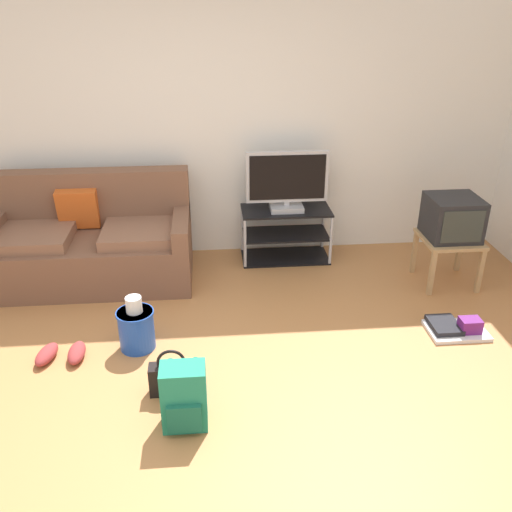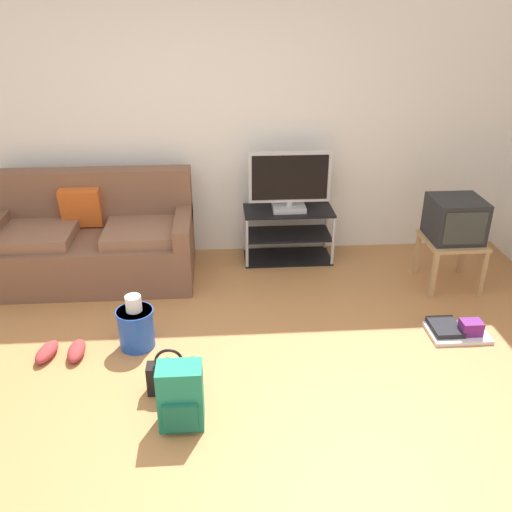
{
  "view_description": "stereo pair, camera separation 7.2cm",
  "coord_description": "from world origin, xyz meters",
  "px_view_note": "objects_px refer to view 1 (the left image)",
  "views": [
    {
      "loc": [
        0.06,
        -2.81,
        2.43
      ],
      "look_at": [
        0.39,
        0.96,
        0.6
      ],
      "focal_mm": 38.92,
      "sensor_mm": 36.0,
      "label": 1
    },
    {
      "loc": [
        0.13,
        -2.82,
        2.43
      ],
      "look_at": [
        0.39,
        0.96,
        0.6
      ],
      "focal_mm": 38.92,
      "sensor_mm": 36.0,
      "label": 2
    }
  ],
  "objects_px": {
    "cleaning_bucket": "(136,327)",
    "sneakers_pair": "(62,354)",
    "tv_stand": "(285,234)",
    "floor_tray": "(456,328)",
    "backpack": "(184,397)",
    "side_table": "(449,245)",
    "handbag": "(172,377)",
    "crt_tv": "(453,218)",
    "couch": "(91,243)",
    "flat_tv": "(287,182)"
  },
  "relations": [
    {
      "from": "crt_tv",
      "to": "sneakers_pair",
      "type": "relative_size",
      "value": 1.21
    },
    {
      "from": "couch",
      "to": "sneakers_pair",
      "type": "bearing_deg",
      "value": -91.12
    },
    {
      "from": "couch",
      "to": "side_table",
      "type": "xyz_separation_m",
      "value": [
        3.2,
        -0.37,
        0.02
      ]
    },
    {
      "from": "tv_stand",
      "to": "crt_tv",
      "type": "relative_size",
      "value": 1.96
    },
    {
      "from": "flat_tv",
      "to": "couch",
      "type": "bearing_deg",
      "value": -172.65
    },
    {
      "from": "cleaning_bucket",
      "to": "sneakers_pair",
      "type": "distance_m",
      "value": 0.56
    },
    {
      "from": "floor_tray",
      "to": "sneakers_pair",
      "type": "bearing_deg",
      "value": -178.47
    },
    {
      "from": "backpack",
      "to": "couch",
      "type": "bearing_deg",
      "value": 106.34
    },
    {
      "from": "backpack",
      "to": "handbag",
      "type": "relative_size",
      "value": 1.26
    },
    {
      "from": "flat_tv",
      "to": "side_table",
      "type": "distance_m",
      "value": 1.57
    },
    {
      "from": "flat_tv",
      "to": "handbag",
      "type": "relative_size",
      "value": 2.28
    },
    {
      "from": "side_table",
      "to": "crt_tv",
      "type": "relative_size",
      "value": 1.14
    },
    {
      "from": "couch",
      "to": "crt_tv",
      "type": "bearing_deg",
      "value": -6.35
    },
    {
      "from": "side_table",
      "to": "handbag",
      "type": "relative_size",
      "value": 1.47
    },
    {
      "from": "backpack",
      "to": "sneakers_pair",
      "type": "bearing_deg",
      "value": 133.04
    },
    {
      "from": "sneakers_pair",
      "to": "flat_tv",
      "type": "bearing_deg",
      "value": 39.26
    },
    {
      "from": "couch",
      "to": "handbag",
      "type": "height_order",
      "value": "couch"
    },
    {
      "from": "crt_tv",
      "to": "backpack",
      "type": "relative_size",
      "value": 1.02
    },
    {
      "from": "cleaning_bucket",
      "to": "crt_tv",
      "type": "bearing_deg",
      "value": 16.9
    },
    {
      "from": "couch",
      "to": "crt_tv",
      "type": "distance_m",
      "value": 3.24
    },
    {
      "from": "backpack",
      "to": "sneakers_pair",
      "type": "height_order",
      "value": "backpack"
    },
    {
      "from": "couch",
      "to": "flat_tv",
      "type": "xyz_separation_m",
      "value": [
        1.82,
        0.23,
        0.45
      ]
    },
    {
      "from": "sneakers_pair",
      "to": "handbag",
      "type": "bearing_deg",
      "value": -28.36
    },
    {
      "from": "tv_stand",
      "to": "sneakers_pair",
      "type": "xyz_separation_m",
      "value": [
        -1.85,
        -1.53,
        -0.21
      ]
    },
    {
      "from": "tv_stand",
      "to": "handbag",
      "type": "relative_size",
      "value": 2.53
    },
    {
      "from": "floor_tray",
      "to": "handbag",
      "type": "bearing_deg",
      "value": -166.46
    },
    {
      "from": "couch",
      "to": "flat_tv",
      "type": "relative_size",
      "value": 2.32
    },
    {
      "from": "tv_stand",
      "to": "floor_tray",
      "type": "distance_m",
      "value": 1.87
    },
    {
      "from": "sneakers_pair",
      "to": "side_table",
      "type": "bearing_deg",
      "value": 15.58
    },
    {
      "from": "couch",
      "to": "side_table",
      "type": "bearing_deg",
      "value": -6.64
    },
    {
      "from": "flat_tv",
      "to": "cleaning_bucket",
      "type": "relative_size",
      "value": 1.8
    },
    {
      "from": "couch",
      "to": "handbag",
      "type": "xyz_separation_m",
      "value": [
        0.8,
        -1.72,
        -0.23
      ]
    },
    {
      "from": "backpack",
      "to": "sneakers_pair",
      "type": "xyz_separation_m",
      "value": [
        -0.91,
        0.76,
        -0.16
      ]
    },
    {
      "from": "flat_tv",
      "to": "side_table",
      "type": "height_order",
      "value": "flat_tv"
    },
    {
      "from": "side_table",
      "to": "cleaning_bucket",
      "type": "bearing_deg",
      "value": -163.42
    },
    {
      "from": "flat_tv",
      "to": "floor_tray",
      "type": "height_order",
      "value": "flat_tv"
    },
    {
      "from": "crt_tv",
      "to": "sneakers_pair",
      "type": "distance_m",
      "value": 3.41
    },
    {
      "from": "side_table",
      "to": "cleaning_bucket",
      "type": "distance_m",
      "value": 2.82
    },
    {
      "from": "tv_stand",
      "to": "backpack",
      "type": "height_order",
      "value": "tv_stand"
    },
    {
      "from": "sneakers_pair",
      "to": "floor_tray",
      "type": "height_order",
      "value": "floor_tray"
    },
    {
      "from": "side_table",
      "to": "sneakers_pair",
      "type": "bearing_deg",
      "value": -164.42
    },
    {
      "from": "tv_stand",
      "to": "floor_tray",
      "type": "bearing_deg",
      "value": -51.49
    },
    {
      "from": "crt_tv",
      "to": "sneakers_pair",
      "type": "xyz_separation_m",
      "value": [
        -3.23,
        -0.92,
        -0.58
      ]
    },
    {
      "from": "crt_tv",
      "to": "couch",
      "type": "bearing_deg",
      "value": 173.65
    },
    {
      "from": "cleaning_bucket",
      "to": "side_table",
      "type": "bearing_deg",
      "value": 16.58
    },
    {
      "from": "couch",
      "to": "floor_tray",
      "type": "height_order",
      "value": "couch"
    },
    {
      "from": "handbag",
      "to": "cleaning_bucket",
      "type": "relative_size",
      "value": 0.79
    },
    {
      "from": "side_table",
      "to": "flat_tv",
      "type": "bearing_deg",
      "value": 156.28
    },
    {
      "from": "flat_tv",
      "to": "handbag",
      "type": "height_order",
      "value": "flat_tv"
    },
    {
      "from": "side_table",
      "to": "handbag",
      "type": "distance_m",
      "value": 2.77
    }
  ]
}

